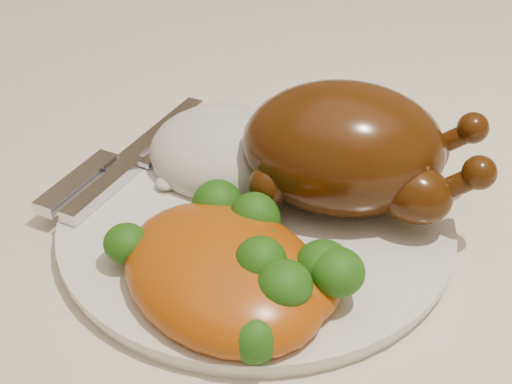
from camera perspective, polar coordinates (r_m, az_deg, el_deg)
The scene contains 7 objects.
dining_table at distance 0.63m, azimuth 11.17°, elevation -6.56°, with size 1.60×0.90×0.76m.
tablecloth at distance 0.59m, azimuth 11.97°, elevation -1.19°, with size 1.73×1.03×0.18m.
dinner_plate at distance 0.50m, azimuth -0.00°, elevation -2.42°, with size 0.27×0.27×0.01m, color silver.
roast_chicken at distance 0.49m, azimuth 7.44°, elevation 3.48°, with size 0.19×0.15×0.09m.
rice_mound at distance 0.54m, azimuth -2.34°, elevation 3.11°, with size 0.14×0.13×0.06m.
mac_and_cheese at distance 0.43m, azimuth -1.32°, elevation -6.24°, with size 0.17×0.15×0.06m.
cutlery at distance 0.55m, azimuth -11.13°, elevation 1.90°, with size 0.05×0.19×0.01m.
Camera 1 is at (0.15, -0.45, 1.08)m, focal length 50.00 mm.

